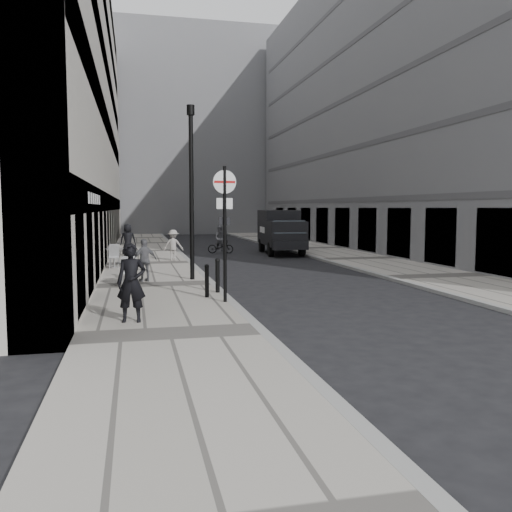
{
  "coord_description": "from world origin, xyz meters",
  "views": [
    {
      "loc": [
        -2.71,
        -8.86,
        2.8
      ],
      "look_at": [
        0.75,
        6.45,
        1.4
      ],
      "focal_mm": 38.0,
      "sensor_mm": 36.0,
      "label": 1
    }
  ],
  "objects": [
    {
      "name": "ground",
      "position": [
        0.0,
        0.0,
        0.0
      ],
      "size": [
        120.0,
        120.0,
        0.0
      ],
      "primitive_type": "plane",
      "color": "black",
      "rests_on": "ground"
    },
    {
      "name": "sidewalk",
      "position": [
        -2.0,
        18.0,
        0.06
      ],
      "size": [
        4.0,
        60.0,
        0.12
      ],
      "primitive_type": "cube",
      "color": "#A59F95",
      "rests_on": "ground"
    },
    {
      "name": "far_sidewalk",
      "position": [
        9.0,
        18.0,
        0.06
      ],
      "size": [
        4.0,
        60.0,
        0.12
      ],
      "primitive_type": "cube",
      "color": "#A59F95",
      "rests_on": "ground"
    },
    {
      "name": "building_left",
      "position": [
        -6.0,
        24.5,
        9.0
      ],
      "size": [
        4.0,
        45.0,
        18.0
      ],
      "primitive_type": "cube",
      "color": "#BAB4A9",
      "rests_on": "ground"
    },
    {
      "name": "building_right",
      "position": [
        14.0,
        24.5,
        10.0
      ],
      "size": [
        6.0,
        45.0,
        20.0
      ],
      "primitive_type": "cube",
      "color": "slate",
      "rests_on": "ground"
    },
    {
      "name": "building_far",
      "position": [
        1.5,
        56.0,
        11.0
      ],
      "size": [
        24.0,
        16.0,
        22.0
      ],
      "primitive_type": "cube",
      "color": "slate",
      "rests_on": "ground"
    },
    {
      "name": "walking_man",
      "position": [
        -2.79,
        4.04,
        1.05
      ],
      "size": [
        0.73,
        0.53,
        1.86
      ],
      "primitive_type": "imported",
      "rotation": [
        0.0,
        0.0,
        -0.12
      ],
      "color": "black",
      "rests_on": "sidewalk"
    },
    {
      "name": "sign_post",
      "position": [
        -0.2,
        6.28,
        2.58
      ],
      "size": [
        0.66,
        0.1,
        3.84
      ],
      "rotation": [
        0.0,
        0.0,
        0.04
      ],
      "color": "black",
      "rests_on": "sidewalk"
    },
    {
      "name": "lamppost",
      "position": [
        -0.6,
        11.36,
        3.69
      ],
      "size": [
        0.29,
        0.29,
        6.43
      ],
      "color": "black",
      "rests_on": "sidewalk"
    },
    {
      "name": "bollard_near",
      "position": [
        -0.6,
        7.2,
        0.58
      ],
      "size": [
        0.12,
        0.12,
        0.93
      ],
      "primitive_type": "cylinder",
      "color": "black",
      "rests_on": "sidewalk"
    },
    {
      "name": "bollard_far",
      "position": [
        -0.15,
        8.03,
        0.63
      ],
      "size": [
        0.14,
        0.14,
        1.02
      ],
      "primitive_type": "cylinder",
      "color": "black",
      "rests_on": "sidewalk"
    },
    {
      "name": "panel_van",
      "position": [
        6.02,
        23.01,
        1.49
      ],
      "size": [
        2.54,
        5.78,
        2.65
      ],
      "rotation": [
        0.0,
        0.0,
        -0.08
      ],
      "color": "black",
      "rests_on": "ground"
    },
    {
      "name": "cyclist",
      "position": [
        2.47,
        24.0,
        0.66
      ],
      "size": [
        1.66,
        1.0,
        1.69
      ],
      "rotation": [
        0.0,
        0.0,
        -0.31
      ],
      "color": "black",
      "rests_on": "ground"
    },
    {
      "name": "pedestrian_a",
      "position": [
        -2.35,
        11.13,
        0.9
      ],
      "size": [
        0.99,
        0.69,
        1.56
      ],
      "primitive_type": "imported",
      "rotation": [
        0.0,
        0.0,
        3.51
      ],
      "color": "slate",
      "rests_on": "sidewalk"
    },
    {
      "name": "pedestrian_b",
      "position": [
        -0.76,
        18.95,
        0.9
      ],
      "size": [
        1.12,
        0.81,
        1.56
      ],
      "primitive_type": "imported",
      "rotation": [
        0.0,
        0.0,
        2.89
      ],
      "color": "#A19B95",
      "rests_on": "sidewalk"
    },
    {
      "name": "pedestrian_c",
      "position": [
        -3.04,
        22.27,
        1.01
      ],
      "size": [
        0.9,
        0.62,
        1.78
      ],
      "primitive_type": "imported",
      "rotation": [
        0.0,
        0.0,
        3.08
      ],
      "color": "black",
      "rests_on": "sidewalk"
    },
    {
      "name": "cafe_table_near",
      "position": [
        -2.96,
        10.34,
        0.6
      ],
      "size": [
        0.74,
        1.68,
        0.96
      ],
      "color": "#BABABD",
      "rests_on": "sidewalk"
    },
    {
      "name": "cafe_table_mid",
      "position": [
        -2.8,
        16.68,
        0.52
      ],
      "size": [
        0.62,
        1.39,
        0.79
      ],
      "color": "silver",
      "rests_on": "sidewalk"
    },
    {
      "name": "cafe_table_far",
      "position": [
        -3.6,
        16.14,
        0.64
      ],
      "size": [
        0.79,
        1.79,
        1.02
      ],
      "color": "silver",
      "rests_on": "sidewalk"
    }
  ]
}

